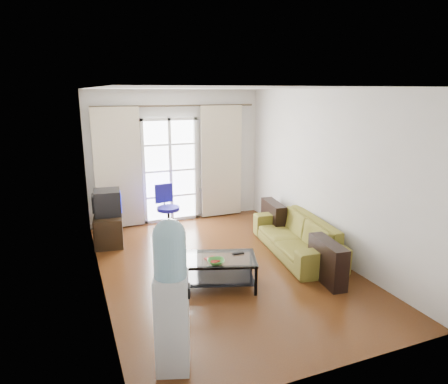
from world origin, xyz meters
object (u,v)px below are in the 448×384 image
Objects in this scene: task_chair at (168,217)px; water_cooler at (171,294)px; tv_stand at (109,230)px; crt_tv at (106,202)px; sofa at (296,236)px; coffee_table at (217,268)px.

water_cooler is at bearing -112.42° from task_chair.
tv_stand is 3.71m from water_cooler.
crt_tv is 0.58× the size of task_chair.
crt_tv is (-2.88, 1.68, 0.44)m from sofa.
tv_stand is at bearing 112.22° from water_cooler.
sofa is at bearing -57.32° from task_chair.
coffee_table is 2.65m from crt_tv.
sofa is at bearing 20.57° from coffee_table.
crt_tv is 1.28m from task_chair.
task_chair is (-0.06, 2.55, -0.01)m from coffee_table.
water_cooler reaches higher than coffee_table.
task_chair is (-1.72, 1.93, -0.04)m from sofa.
tv_stand is at bearing -111.76° from sofa.
sofa is 3.36m from crt_tv.
task_chair is at bearing 91.33° from coffee_table.
crt_tv is at bearing 112.12° from water_cooler.
tv_stand is 1.37× the size of crt_tv.
water_cooler is at bearing -44.98° from sofa.
water_cooler reaches higher than tv_stand.
tv_stand is (-2.88, 1.60, -0.04)m from sofa.
coffee_table is at bearing -57.27° from crt_tv.
crt_tv reaches higher than task_chair.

